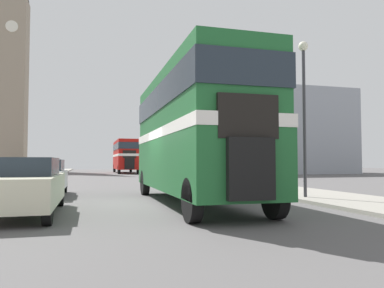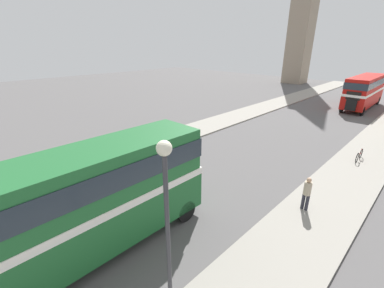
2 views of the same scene
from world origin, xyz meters
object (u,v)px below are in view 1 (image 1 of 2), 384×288
(car_parked_mid, at_px, (44,177))
(bus_distant, at_px, (125,154))
(bicycle_on_pavement, at_px, (199,173))
(church_tower, at_px, (14,49))
(pedestrian_walking, at_px, (233,167))
(double_decker_bus, at_px, (192,127))
(street_lamp, at_px, (304,95))
(car_parked_near, at_px, (23,185))

(car_parked_mid, bearing_deg, bus_distant, 78.77)
(bicycle_on_pavement, relative_size, church_tower, 0.05)
(bus_distant, height_order, pedestrian_walking, bus_distant)
(double_decker_bus, relative_size, street_lamp, 1.66)
(pedestrian_walking, relative_size, street_lamp, 0.30)
(street_lamp, bearing_deg, double_decker_bus, -179.64)
(car_parked_mid, bearing_deg, car_parked_near, -88.78)
(double_decker_bus, distance_m, street_lamp, 4.58)
(car_parked_mid, bearing_deg, church_tower, 101.89)
(car_parked_near, bearing_deg, street_lamp, 8.68)
(bicycle_on_pavement, bearing_deg, bus_distant, 102.61)
(street_lamp, xyz_separation_m, church_tower, (-19.66, 52.13, 15.45))
(bus_distant, bearing_deg, church_tower, 134.83)
(pedestrian_walking, relative_size, church_tower, 0.05)
(double_decker_bus, distance_m, car_parked_near, 5.59)
(pedestrian_walking, xyz_separation_m, street_lamp, (-0.46, -8.45, 2.83))
(double_decker_bus, bearing_deg, bicycle_on_pavement, 72.95)
(pedestrian_walking, distance_m, bicycle_on_pavement, 8.57)
(bus_distant, distance_m, car_parked_near, 37.71)
(car_parked_near, relative_size, street_lamp, 0.80)
(street_lamp, bearing_deg, bicycle_on_pavement, 87.16)
(bus_distant, xyz_separation_m, car_parked_near, (-6.11, -37.18, -1.64))
(church_tower, bearing_deg, pedestrian_walking, -65.28)
(pedestrian_walking, bearing_deg, church_tower, 114.72)
(double_decker_bus, height_order, bicycle_on_pavement, double_decker_bus)
(car_parked_near, xyz_separation_m, car_parked_mid, (-0.12, 5.75, -0.01))
(double_decker_bus, height_order, pedestrian_walking, double_decker_bus)
(double_decker_bus, xyz_separation_m, bus_distant, (1.02, 35.76, -0.18))
(car_parked_near, bearing_deg, bus_distant, 80.66)
(car_parked_mid, relative_size, bicycle_on_pavement, 2.41)
(double_decker_bus, relative_size, bicycle_on_pavement, 5.52)
(bus_distant, xyz_separation_m, pedestrian_walking, (3.81, -27.28, -1.30))
(car_parked_near, distance_m, car_parked_mid, 5.75)
(bicycle_on_pavement, height_order, street_lamp, street_lamp)
(bicycle_on_pavement, xyz_separation_m, church_tower, (-20.50, 35.15, 18.93))
(church_tower, bearing_deg, car_parked_mid, -78.11)
(bus_distant, distance_m, church_tower, 28.69)
(car_parked_mid, height_order, pedestrian_walking, pedestrian_walking)
(pedestrian_walking, bearing_deg, car_parked_mid, -157.59)
(car_parked_near, relative_size, pedestrian_walking, 2.63)
(double_decker_bus, height_order, bus_distant, double_decker_bus)
(car_parked_mid, distance_m, pedestrian_walking, 10.87)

